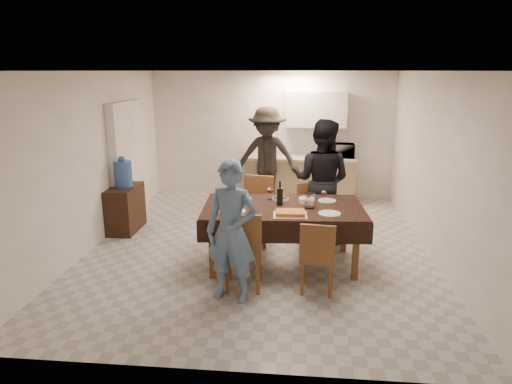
# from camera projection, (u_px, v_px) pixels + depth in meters

# --- Properties ---
(floor) EXTENTS (5.00, 6.00, 0.02)m
(floor) POSITION_uv_depth(u_px,v_px,m) (259.00, 247.00, 6.96)
(floor) COLOR #B8B7B2
(floor) RESTS_ON ground
(ceiling) EXTENTS (5.00, 6.00, 0.02)m
(ceiling) POSITION_uv_depth(u_px,v_px,m) (259.00, 71.00, 6.29)
(ceiling) COLOR white
(ceiling) RESTS_ON wall_back
(wall_back) EXTENTS (5.00, 0.02, 2.60)m
(wall_back) POSITION_uv_depth(u_px,v_px,m) (272.00, 135.00, 9.51)
(wall_back) COLOR white
(wall_back) RESTS_ON floor
(wall_front) EXTENTS (5.00, 0.02, 2.60)m
(wall_front) POSITION_uv_depth(u_px,v_px,m) (226.00, 235.00, 3.74)
(wall_front) COLOR white
(wall_front) RESTS_ON floor
(wall_left) EXTENTS (0.02, 6.00, 2.60)m
(wall_left) POSITION_uv_depth(u_px,v_px,m) (94.00, 160.00, 6.86)
(wall_left) COLOR white
(wall_left) RESTS_ON floor
(wall_right) EXTENTS (0.02, 6.00, 2.60)m
(wall_right) POSITION_uv_depth(u_px,v_px,m) (436.00, 166.00, 6.40)
(wall_right) COLOR white
(wall_right) RESTS_ON floor
(stub_partition) EXTENTS (0.15, 1.40, 2.10)m
(stub_partition) POSITION_uv_depth(u_px,v_px,m) (129.00, 161.00, 8.07)
(stub_partition) COLOR white
(stub_partition) RESTS_ON floor
(kitchen_base_cabinet) EXTENTS (2.20, 0.60, 0.86)m
(kitchen_base_cabinet) POSITION_uv_depth(u_px,v_px,m) (299.00, 180.00, 9.38)
(kitchen_base_cabinet) COLOR #9D825E
(kitchen_base_cabinet) RESTS_ON floor
(kitchen_worktop) EXTENTS (2.24, 0.64, 0.05)m
(kitchen_worktop) POSITION_uv_depth(u_px,v_px,m) (300.00, 158.00, 9.26)
(kitchen_worktop) COLOR #B6B6B1
(kitchen_worktop) RESTS_ON kitchen_base_cabinet
(upper_cabinet) EXTENTS (1.20, 0.34, 0.70)m
(upper_cabinet) POSITION_uv_depth(u_px,v_px,m) (316.00, 109.00, 9.12)
(upper_cabinet) COLOR white
(upper_cabinet) RESTS_ON wall_back
(dining_table) EXTENTS (2.21, 1.38, 0.84)m
(dining_table) POSITION_uv_depth(u_px,v_px,m) (283.00, 209.00, 6.15)
(dining_table) COLOR black
(dining_table) RESTS_ON floor
(chair_near_left) EXTENTS (0.47, 0.47, 0.54)m
(chair_near_left) POSITION_uv_depth(u_px,v_px,m) (243.00, 243.00, 5.43)
(chair_near_left) COLOR brown
(chair_near_left) RESTS_ON floor
(chair_near_right) EXTENTS (0.45, 0.45, 0.49)m
(chair_near_right) POSITION_uv_depth(u_px,v_px,m) (318.00, 251.00, 5.37)
(chair_near_right) COLOR brown
(chair_near_right) RESTS_ON floor
(chair_far_left) EXTENTS (0.54, 0.54, 0.56)m
(chair_far_left) POSITION_uv_depth(u_px,v_px,m) (255.00, 206.00, 6.86)
(chair_far_left) COLOR brown
(chair_far_left) RESTS_ON floor
(chair_far_right) EXTENTS (0.56, 0.57, 0.51)m
(chair_far_right) POSITION_uv_depth(u_px,v_px,m) (315.00, 211.00, 6.80)
(chair_far_right) COLOR brown
(chair_far_right) RESTS_ON floor
(console) EXTENTS (0.41, 0.81, 0.75)m
(console) POSITION_uv_depth(u_px,v_px,m) (126.00, 209.00, 7.60)
(console) COLOR black
(console) RESTS_ON floor
(water_jug) EXTENTS (0.29, 0.29, 0.43)m
(water_jug) POSITION_uv_depth(u_px,v_px,m) (123.00, 174.00, 7.45)
(water_jug) COLOR #3965BE
(water_jug) RESTS_ON console
(wine_bottle) EXTENTS (0.08, 0.08, 0.34)m
(wine_bottle) POSITION_uv_depth(u_px,v_px,m) (280.00, 193.00, 6.15)
(wine_bottle) COLOR black
(wine_bottle) RESTS_ON dining_table
(water_pitcher) EXTENTS (0.13, 0.13, 0.20)m
(water_pitcher) POSITION_uv_depth(u_px,v_px,m) (310.00, 201.00, 6.03)
(water_pitcher) COLOR white
(water_pitcher) RESTS_ON dining_table
(savoury_tart) EXTENTS (0.44, 0.34, 0.05)m
(savoury_tart) POSITION_uv_depth(u_px,v_px,m) (290.00, 213.00, 5.76)
(savoury_tart) COLOR #D07F3D
(savoury_tart) RESTS_ON dining_table
(salad_bowl) EXTENTS (0.19, 0.19, 0.07)m
(salad_bowl) POSITION_uv_depth(u_px,v_px,m) (306.00, 201.00, 6.28)
(salad_bowl) COLOR white
(salad_bowl) RESTS_ON dining_table
(mushroom_dish) EXTENTS (0.22, 0.22, 0.04)m
(mushroom_dish) POSITION_uv_depth(u_px,v_px,m) (280.00, 199.00, 6.41)
(mushroom_dish) COLOR white
(mushroom_dish) RESTS_ON dining_table
(wine_glass_a) EXTENTS (0.08, 0.08, 0.17)m
(wine_glass_a) POSITION_uv_depth(u_px,v_px,m) (240.00, 204.00, 5.93)
(wine_glass_a) COLOR white
(wine_glass_a) RESTS_ON dining_table
(wine_glass_b) EXTENTS (0.08, 0.08, 0.17)m
(wine_glass_b) POSITION_uv_depth(u_px,v_px,m) (324.00, 196.00, 6.31)
(wine_glass_b) COLOR white
(wine_glass_b) RESTS_ON dining_table
(wine_glass_c) EXTENTS (0.09, 0.09, 0.20)m
(wine_glass_c) POSITION_uv_depth(u_px,v_px,m) (270.00, 193.00, 6.42)
(wine_glass_c) COLOR white
(wine_glass_c) RESTS_ON dining_table
(plate_near_left) EXTENTS (0.25, 0.25, 0.01)m
(plate_near_left) POSITION_uv_depth(u_px,v_px,m) (236.00, 211.00, 5.90)
(plate_near_left) COLOR white
(plate_near_left) RESTS_ON dining_table
(plate_near_right) EXTENTS (0.29, 0.29, 0.02)m
(plate_near_right) POSITION_uv_depth(u_px,v_px,m) (330.00, 214.00, 5.79)
(plate_near_right) COLOR white
(plate_near_right) RESTS_ON dining_table
(plate_far_left) EXTENTS (0.27, 0.27, 0.02)m
(plate_far_left) POSITION_uv_depth(u_px,v_px,m) (242.00, 198.00, 6.48)
(plate_far_left) COLOR white
(plate_far_left) RESTS_ON dining_table
(plate_far_right) EXTENTS (0.25, 0.25, 0.01)m
(plate_far_right) POSITION_uv_depth(u_px,v_px,m) (327.00, 201.00, 6.37)
(plate_far_right) COLOR white
(plate_far_right) RESTS_ON dining_table
(microwave) EXTENTS (0.51, 0.34, 0.28)m
(microwave) POSITION_uv_depth(u_px,v_px,m) (341.00, 151.00, 9.14)
(microwave) COLOR white
(microwave) RESTS_ON kitchen_worktop
(person_near) EXTENTS (0.68, 0.53, 1.66)m
(person_near) POSITION_uv_depth(u_px,v_px,m) (231.00, 232.00, 5.18)
(person_near) COLOR slate
(person_near) RESTS_ON floor
(person_far) EXTENTS (1.11, 0.99, 1.90)m
(person_far) POSITION_uv_depth(u_px,v_px,m) (321.00, 181.00, 7.07)
(person_far) COLOR black
(person_far) RESTS_ON floor
(person_kitchen) EXTENTS (1.25, 0.72, 1.94)m
(person_kitchen) POSITION_uv_depth(u_px,v_px,m) (267.00, 157.00, 8.86)
(person_kitchen) COLOR black
(person_kitchen) RESTS_ON floor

